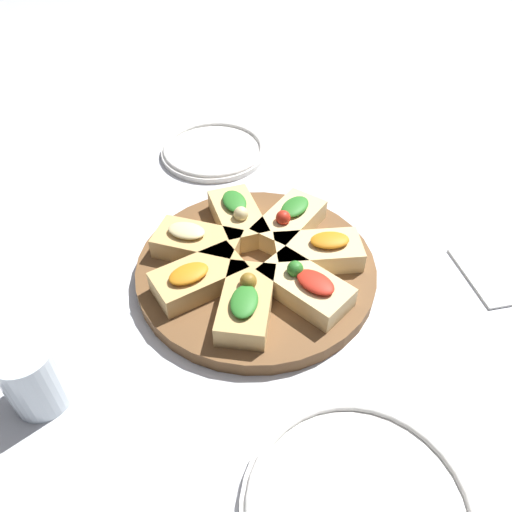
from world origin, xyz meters
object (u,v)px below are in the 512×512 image
at_px(serving_board, 256,269).
at_px(water_glass, 33,376).
at_px(plate_left, 360,510).
at_px(plate_right, 214,150).
at_px(napkin_stack, 500,272).

bearing_deg(serving_board, water_glass, 99.68).
height_order(serving_board, plate_left, serving_board).
bearing_deg(water_glass, plate_left, -139.29).
distance_m(plate_left, plate_right, 0.65).
bearing_deg(water_glass, plate_right, -46.84).
height_order(plate_left, napkin_stack, plate_left).
xyz_separation_m(water_glass, napkin_stack, (-0.11, -0.60, -0.04)).
relative_size(water_glass, napkin_stack, 0.75).
xyz_separation_m(plate_right, water_glass, (-0.36, 0.38, 0.04)).
bearing_deg(serving_board, napkin_stack, -118.91).
bearing_deg(serving_board, plate_right, -15.11).
relative_size(serving_board, plate_right, 1.71).
relative_size(serving_board, napkin_stack, 2.85).
relative_size(serving_board, plate_left, 1.45).
distance_m(plate_right, water_glass, 0.53).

